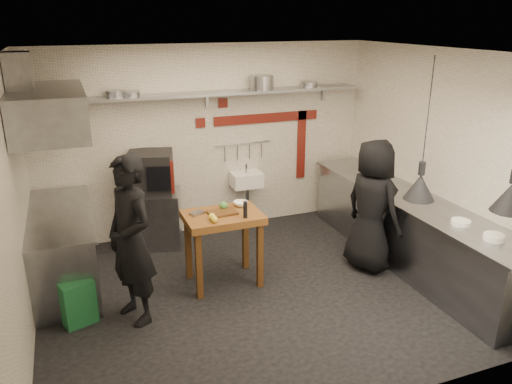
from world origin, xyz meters
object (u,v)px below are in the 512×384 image
object	(u,v)px
oven_stand	(158,218)
combi_oven	(150,172)
green_bin	(76,300)
prep_table	(223,249)
chef_right	(372,206)
chef_left	(131,241)

from	to	relation	value
oven_stand	combi_oven	xyz separation A→B (m)	(-0.05, 0.03, 0.69)
green_bin	prep_table	size ratio (longest dim) A/B	0.54
green_bin	prep_table	bearing A→B (deg)	7.67
chef_right	green_bin	bearing A→B (deg)	75.39
chef_left	oven_stand	bearing A→B (deg)	139.07
oven_stand	combi_oven	world-z (taller)	combi_oven
prep_table	chef_left	world-z (taller)	chef_left
oven_stand	green_bin	distance (m)	2.04
oven_stand	chef_right	xyz separation A→B (m)	(2.46, -1.70, 0.47)
combi_oven	green_bin	xyz separation A→B (m)	(-1.14, -1.67, -0.84)
oven_stand	chef_left	distance (m)	1.98
chef_left	chef_right	size ratio (longest dim) A/B	1.08
oven_stand	chef_right	bearing A→B (deg)	-18.96
combi_oven	chef_left	xyz separation A→B (m)	(-0.53, -1.84, -0.16)
combi_oven	green_bin	bearing A→B (deg)	-108.60
green_bin	prep_table	world-z (taller)	prep_table
combi_oven	chef_left	world-z (taller)	chef_left
chef_left	green_bin	bearing A→B (deg)	-128.51
prep_table	green_bin	bearing A→B (deg)	-172.33
combi_oven	prep_table	world-z (taller)	combi_oven
chef_right	oven_stand	bearing A→B (deg)	41.59
oven_stand	chef_right	size ratio (longest dim) A/B	0.46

